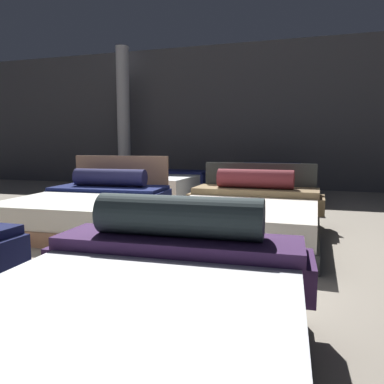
{
  "coord_description": "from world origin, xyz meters",
  "views": [
    {
      "loc": [
        1.74,
        -3.87,
        1.09
      ],
      "look_at": [
        0.35,
        0.62,
        0.49
      ],
      "focal_mm": 35.33,
      "sensor_mm": 36.0,
      "label": 1
    }
  ],
  "objects": [
    {
      "name": "support_pillar",
      "position": [
        -2.82,
        4.94,
        1.75
      ],
      "size": [
        0.32,
        0.32,
        3.5
      ],
      "primitive_type": "cylinder",
      "color": "silver",
      "rests_on": "ground_plane"
    },
    {
      "name": "bed_4",
      "position": [
        -1.16,
        3.33,
        0.23
      ],
      "size": [
        1.62,
        2.12,
        0.51
      ],
      "rotation": [
        0.0,
        0.0,
        -0.04
      ],
      "color": "brown",
      "rests_on": "ground_plane"
    },
    {
      "name": "bed_5",
      "position": [
        1.04,
        3.28,
        0.26
      ],
      "size": [
        1.62,
        2.03,
        0.72
      ],
      "rotation": [
        0.0,
        0.0,
        0.05
      ],
      "color": "brown",
      "rests_on": "ground_plane"
    },
    {
      "name": "bed_2",
      "position": [
        -1.05,
        0.52,
        0.24
      ],
      "size": [
        1.79,
        2.26,
        0.91
      ],
      "rotation": [
        0.0,
        0.0,
        0.05
      ],
      "color": "#906950",
      "rests_on": "ground_plane"
    },
    {
      "name": "bed_3",
      "position": [
        1.06,
        0.49,
        0.24
      ],
      "size": [
        1.76,
        2.17,
        0.83
      ],
      "rotation": [
        0.0,
        0.0,
        -0.02
      ],
      "color": "#2F3331",
      "rests_on": "ground_plane"
    },
    {
      "name": "showroom_back_wall",
      "position": [
        0.0,
        5.5,
        1.75
      ],
      "size": [
        18.0,
        0.06,
        3.5
      ],
      "primitive_type": "cube",
      "color": "#47474C",
      "rests_on": "ground_plane"
    },
    {
      "name": "bed_1",
      "position": [
        1.05,
        -2.5,
        0.26
      ],
      "size": [
        1.61,
        2.05,
        0.79
      ],
      "rotation": [
        0.0,
        0.0,
        0.05
      ],
      "color": "#575B51",
      "rests_on": "ground_plane"
    },
    {
      "name": "ground_plane",
      "position": [
        0.0,
        0.0,
        -0.01
      ],
      "size": [
        18.0,
        18.0,
        0.02
      ],
      "primitive_type": "cube",
      "color": "gray"
    }
  ]
}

